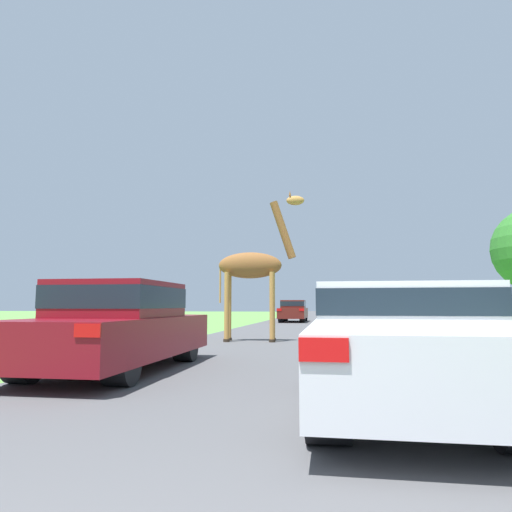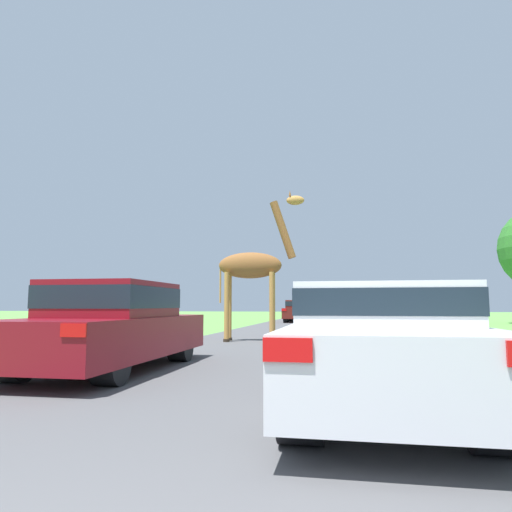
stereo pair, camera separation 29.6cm
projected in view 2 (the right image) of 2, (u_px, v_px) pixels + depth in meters
road at (323, 322)px, 29.89m from camera, size 7.55×120.00×0.00m
giraffe_near_road at (254, 267)px, 14.22m from camera, size 2.72×0.86×4.70m
car_lead_maroon at (380, 343)px, 4.73m from camera, size 1.79×3.96×1.31m
car_queue_right at (299, 310)px, 30.66m from camera, size 1.72×4.72×1.45m
car_queue_left at (112, 324)px, 7.84m from camera, size 1.85×4.72×1.50m
sign_post at (453, 299)px, 14.69m from camera, size 0.70×0.08×1.88m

